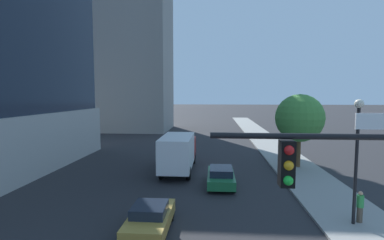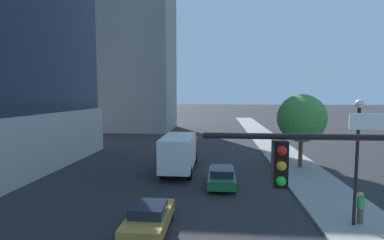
# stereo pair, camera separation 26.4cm
# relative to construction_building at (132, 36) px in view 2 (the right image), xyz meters

# --- Properties ---
(sidewalk) EXTENTS (4.25, 120.00, 0.15)m
(sidewalk) POSITION_rel_construction_building_xyz_m (23.40, -30.90, -17.69)
(sidewalk) COLOR gray
(sidewalk) RESTS_ON ground
(construction_building) EXTENTS (15.88, 16.26, 39.68)m
(construction_building) POSITION_rel_construction_building_xyz_m (0.00, 0.00, 0.00)
(construction_building) COLOR gray
(construction_building) RESTS_ON ground
(traffic_light_pole) EXTENTS (5.86, 0.48, 6.15)m
(traffic_light_pole) POSITION_rel_construction_building_xyz_m (19.83, -47.29, -13.39)
(traffic_light_pole) COLOR black
(traffic_light_pole) RESTS_ON sidewalk
(street_lamp) EXTENTS (0.44, 0.44, 6.27)m
(street_lamp) POSITION_rel_construction_building_xyz_m (23.05, -39.27, -13.55)
(street_lamp) COLOR black
(street_lamp) RESTS_ON sidewalk
(street_tree) EXTENTS (4.27, 4.27, 6.56)m
(street_tree) POSITION_rel_construction_building_xyz_m (23.62, -27.64, -13.21)
(street_tree) COLOR brown
(street_tree) RESTS_ON sidewalk
(car_gold) EXTENTS (1.89, 4.08, 1.40)m
(car_gold) POSITION_rel_construction_building_xyz_m (12.95, -40.66, -17.07)
(car_gold) COLOR #AD8938
(car_gold) RESTS_ON ground
(car_green) EXTENTS (1.92, 4.43, 1.40)m
(car_green) POSITION_rel_construction_building_xyz_m (16.53, -33.20, -17.06)
(car_green) COLOR #1E6638
(car_green) RESTS_ON ground
(box_truck) EXTENTS (2.47, 7.93, 3.23)m
(box_truck) POSITION_rel_construction_building_xyz_m (12.95, -29.57, -15.96)
(box_truck) COLOR #B21E1E
(box_truck) RESTS_ON ground
(pedestrian_green_shirt) EXTENTS (0.34, 0.34, 1.61)m
(pedestrian_green_shirt) POSITION_rel_construction_building_xyz_m (23.44, -39.06, -16.80)
(pedestrian_green_shirt) COLOR brown
(pedestrian_green_shirt) RESTS_ON sidewalk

